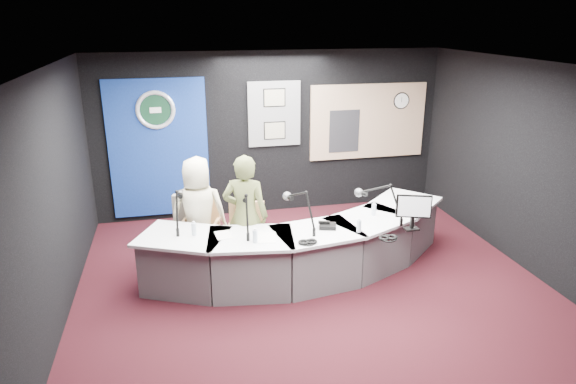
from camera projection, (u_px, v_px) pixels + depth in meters
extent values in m
plane|color=black|center=(317.00, 292.00, 6.53)|extent=(6.00, 6.00, 0.00)
cube|color=silver|center=(322.00, 68.00, 5.61)|extent=(6.00, 6.00, 0.02)
cube|color=black|center=(271.00, 134.00, 8.84)|extent=(6.00, 0.02, 2.80)
cube|color=black|center=(448.00, 334.00, 3.31)|extent=(6.00, 0.02, 2.80)
cube|color=black|center=(48.00, 208.00, 5.45)|extent=(0.02, 6.00, 2.80)
cube|color=black|center=(540.00, 172.00, 6.70)|extent=(0.02, 6.00, 2.80)
cube|color=navy|center=(159.00, 149.00, 8.46)|extent=(1.60, 0.05, 2.30)
torus|color=silver|center=(155.00, 110.00, 8.21)|extent=(0.63, 0.07, 0.63)
cylinder|color=black|center=(155.00, 110.00, 8.22)|extent=(0.48, 0.01, 0.48)
cube|color=slate|center=(274.00, 114.00, 8.71)|extent=(0.90, 0.04, 1.10)
cube|color=gray|center=(274.00, 98.00, 8.59)|extent=(0.34, 0.02, 0.27)
cube|color=gray|center=(275.00, 131.00, 8.77)|extent=(0.34, 0.02, 0.27)
cube|color=tan|center=(368.00, 121.00, 9.12)|extent=(2.12, 0.06, 1.32)
cube|color=beige|center=(368.00, 121.00, 9.11)|extent=(2.00, 0.02, 1.20)
cube|color=black|center=(344.00, 131.00, 9.05)|extent=(0.55, 0.02, 0.75)
cylinder|color=white|center=(401.00, 101.00, 9.11)|extent=(0.28, 0.01, 0.28)
cube|color=slate|center=(191.00, 219.00, 7.25)|extent=(0.51, 0.24, 0.70)
imported|color=beige|center=(198.00, 213.00, 6.99)|extent=(0.82, 0.59, 1.57)
imported|color=#545B30|center=(246.00, 216.00, 6.77)|extent=(0.71, 0.59, 1.67)
cube|color=black|center=(413.00, 206.00, 6.45)|extent=(0.41, 0.16, 0.29)
cube|color=black|center=(328.00, 226.00, 6.59)|extent=(0.26, 0.23, 0.05)
torus|color=black|center=(388.00, 238.00, 6.27)|extent=(0.24, 0.24, 0.04)
torus|color=black|center=(308.00, 242.00, 6.15)|extent=(0.20, 0.20, 0.03)
cube|color=white|center=(223.00, 235.00, 6.38)|extent=(0.21, 0.28, 0.00)
cube|color=white|center=(266.00, 237.00, 6.32)|extent=(0.29, 0.37, 0.00)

